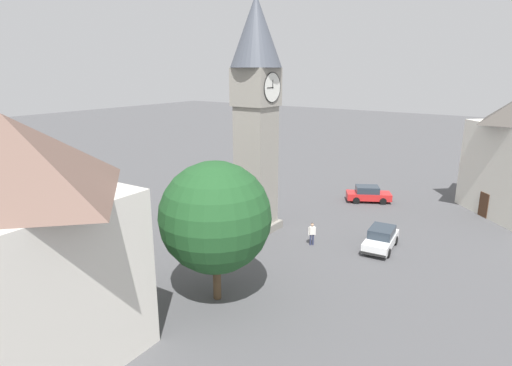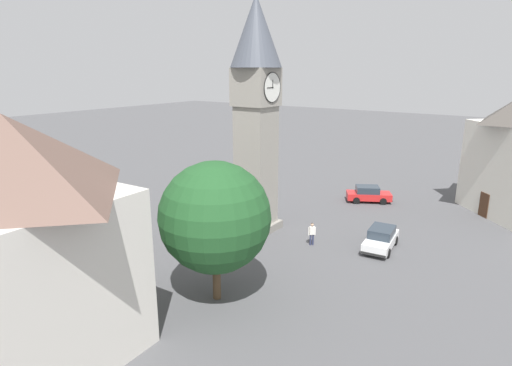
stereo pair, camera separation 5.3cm
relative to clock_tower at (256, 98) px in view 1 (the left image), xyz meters
The scene contains 10 objects.
ground_plane 10.24m from the clock_tower, 96.65° to the right, with size 200.00×200.00×0.00m, color #4C4C4F.
clock_tower is the anchor object (origin of this frame).
car_blue_kerb 11.31m from the clock_tower, 87.92° to the right, with size 4.13×4.09×1.53m.
car_silver_kerb 15.98m from the clock_tower, 158.67° to the left, with size 3.49×4.43×1.53m.
car_red_corner 13.50m from the clock_tower, 101.57° to the left, with size 4.29×2.14×1.53m.
car_white_side 13.88m from the clock_tower, 117.97° to the right, with size 4.46×3.20×1.53m.
pedestrian 10.57m from the clock_tower, 86.40° to the left, with size 0.41×0.43×1.69m.
tree 12.08m from the clock_tower, 23.54° to the left, with size 5.97×5.97×7.75m.
building_shop_left 17.96m from the clock_tower, 35.51° to the right, with size 9.47×10.00×7.52m.
building_corner_back 18.81m from the clock_tower, ahead, with size 8.01×8.56×10.67m.
Camera 1 is at (25.90, 18.16, 12.32)m, focal length 29.78 mm.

